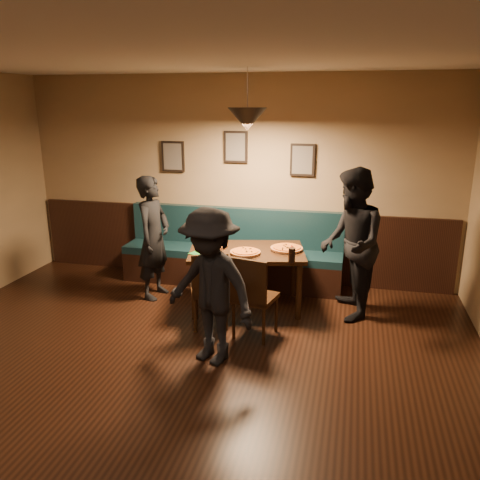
{
  "coord_description": "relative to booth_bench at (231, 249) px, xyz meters",
  "views": [
    {
      "loc": [
        1.58,
        -2.95,
        2.45
      ],
      "look_at": [
        0.38,
        2.12,
        0.95
      ],
      "focal_mm": 36.38,
      "sensor_mm": 36.0,
      "label": 1
    }
  ],
  "objects": [
    {
      "name": "diner_front",
      "position": [
        0.32,
        -2.07,
        0.26
      ],
      "size": [
        1.13,
        0.91,
        1.52
      ],
      "primitive_type": "imported",
      "rotation": [
        0.0,
        0.0,
        -0.4
      ],
      "color": "black",
      "rests_on": "floor"
    },
    {
      "name": "tabasco_bottle",
      "position": [
        0.92,
        -0.76,
        0.28
      ],
      "size": [
        0.03,
        0.03,
        0.11
      ],
      "primitive_type": "cylinder",
      "rotation": [
        0.0,
        0.0,
        -0.26
      ],
      "color": "#8C0D04",
      "rests_on": "dining_table"
    },
    {
      "name": "pizza_b",
      "position": [
        0.39,
        -0.88,
        0.25
      ],
      "size": [
        0.39,
        0.39,
        0.04
      ],
      "primitive_type": "cylinder",
      "rotation": [
        0.0,
        0.0,
        0.1
      ],
      "color": "orange",
      "rests_on": "dining_table"
    },
    {
      "name": "cutlery_set",
      "position": [
        0.36,
        -1.07,
        0.23
      ],
      "size": [
        0.2,
        0.04,
        0.0
      ],
      "primitive_type": "cube",
      "rotation": [
        0.0,
        0.0,
        1.7
      ],
      "color": "#BCBCC1",
      "rests_on": "dining_table"
    },
    {
      "name": "wainscot",
      "position": [
        0.0,
        0.27,
        0.0
      ],
      "size": [
        5.88,
        0.06,
        1.0
      ],
      "primitive_type": "cube",
      "color": "black",
      "rests_on": "ground"
    },
    {
      "name": "diner_left",
      "position": [
        -0.84,
        -0.67,
        0.28
      ],
      "size": [
        0.44,
        0.61,
        1.57
      ],
      "primitive_type": "imported",
      "rotation": [
        0.0,
        0.0,
        1.46
      ],
      "color": "black",
      "rests_on": "floor"
    },
    {
      "name": "soda_glass",
      "position": [
        0.96,
        -1.06,
        0.31
      ],
      "size": [
        0.09,
        0.09,
        0.16
      ],
      "primitive_type": "cylinder",
      "rotation": [
        0.0,
        0.0,
        0.16
      ],
      "color": "black",
      "rests_on": "dining_table"
    },
    {
      "name": "pendant_lamp",
      "position": [
        0.38,
        -0.73,
        1.75
      ],
      "size": [
        0.44,
        0.44,
        0.25
      ],
      "primitive_type": "cone",
      "rotation": [
        3.14,
        0.0,
        0.0
      ],
      "color": "black",
      "rests_on": "ceiling"
    },
    {
      "name": "picture_left",
      "position": [
        -0.9,
        0.27,
        1.2
      ],
      "size": [
        0.32,
        0.04,
        0.42
      ],
      "primitive_type": "cube",
      "color": "black",
      "rests_on": "wall_back"
    },
    {
      "name": "floor",
      "position": [
        0.0,
        -3.2,
        -0.5
      ],
      "size": [
        7.0,
        7.0,
        0.0
      ],
      "primitive_type": "plane",
      "color": "black",
      "rests_on": "ground"
    },
    {
      "name": "wall_back",
      "position": [
        0.0,
        0.3,
        0.9
      ],
      "size": [
        6.0,
        0.0,
        6.0
      ],
      "primitive_type": "plane",
      "rotation": [
        1.57,
        0.0,
        0.0
      ],
      "color": "#8C704F",
      "rests_on": "ground"
    },
    {
      "name": "picture_right",
      "position": [
        0.9,
        0.27,
        1.2
      ],
      "size": [
        0.32,
        0.04,
        0.42
      ],
      "primitive_type": "cube",
      "color": "black",
      "rests_on": "wall_back"
    },
    {
      "name": "picture_center",
      "position": [
        0.0,
        0.27,
        1.35
      ],
      "size": [
        0.32,
        0.04,
        0.42
      ],
      "primitive_type": "cube",
      "color": "black",
      "rests_on": "wall_back"
    },
    {
      "name": "napkin_b",
      "position": [
        -0.16,
        -1.0,
        0.23
      ],
      "size": [
        0.2,
        0.2,
        0.01
      ],
      "primitive_type": "cube",
      "rotation": [
        0.0,
        0.0,
        -0.41
      ],
      "color": "#1E7128",
      "rests_on": "dining_table"
    },
    {
      "name": "ceiling",
      "position": [
        0.0,
        -3.2,
        2.3
      ],
      "size": [
        7.0,
        7.0,
        0.0
      ],
      "primitive_type": "plane",
      "rotation": [
        3.14,
        0.0,
        0.0
      ],
      "color": "silver",
      "rests_on": "ground"
    },
    {
      "name": "diner_right",
      "position": [
        1.59,
        -0.7,
        0.37
      ],
      "size": [
        0.79,
        0.94,
        1.75
      ],
      "primitive_type": "imported",
      "rotation": [
        0.0,
        0.0,
        -1.41
      ],
      "color": "black",
      "rests_on": "floor"
    },
    {
      "name": "napkin_a",
      "position": [
        -0.21,
        -0.53,
        0.23
      ],
      "size": [
        0.17,
        0.17,
        0.01
      ],
      "primitive_type": "cube",
      "rotation": [
        0.0,
        0.0,
        -0.02
      ],
      "color": "#1F7633",
      "rests_on": "dining_table"
    },
    {
      "name": "chair_near_right",
      "position": [
        0.63,
        -1.45,
        -0.04
      ],
      "size": [
        0.48,
        0.48,
        0.91
      ],
      "primitive_type": null,
      "rotation": [
        0.0,
        0.0,
        -0.22
      ],
      "color": "black",
      "rests_on": "floor"
    },
    {
      "name": "dining_table",
      "position": [
        0.38,
        -0.73,
        -0.14
      ],
      "size": [
        1.51,
        1.15,
        0.73
      ],
      "primitive_type": "cube",
      "rotation": [
        0.0,
        0.0,
        0.22
      ],
      "color": "black",
      "rests_on": "floor"
    },
    {
      "name": "booth_bench",
      "position": [
        0.0,
        0.0,
        0.0
      ],
      "size": [
        3.0,
        0.6,
        1.0
      ],
      "primitive_type": null,
      "color": "#0F232D",
      "rests_on": "ground"
    },
    {
      "name": "chair_near_left",
      "position": [
        0.08,
        -1.33,
        -0.05
      ],
      "size": [
        0.52,
        0.52,
        0.89
      ],
      "primitive_type": null,
      "rotation": [
        0.0,
        0.0,
        0.4
      ],
      "color": "black",
      "rests_on": "floor"
    },
    {
      "name": "pizza_c",
      "position": [
        0.84,
        -0.62,
        0.25
      ],
      "size": [
        0.46,
        0.46,
        0.04
      ],
      "primitive_type": "cylinder",
      "rotation": [
        0.0,
        0.0,
        -0.23
      ],
      "color": "gold",
      "rests_on": "dining_table"
    },
    {
      "name": "pizza_a",
      "position": [
        -0.05,
        -0.66,
        0.25
      ],
      "size": [
        0.38,
        0.38,
        0.04
      ],
      "primitive_type": "cylinder",
      "rotation": [
        0.0,
        0.0,
        -0.11
      ],
      "color": "orange",
      "rests_on": "dining_table"
    }
  ]
}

